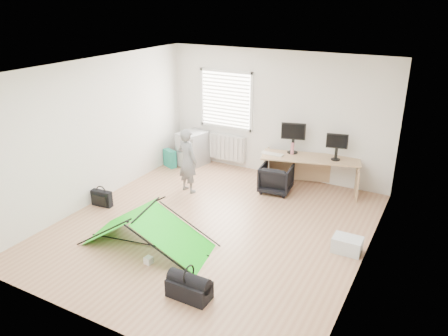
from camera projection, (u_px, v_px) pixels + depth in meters
The scene contains 18 objects.
ground at pixel (213, 226), 7.56m from camera, with size 5.50×5.50×0.00m, color #AD7D5C.
back_wall at pixel (276, 115), 9.30m from camera, with size 5.00×0.02×2.70m, color silver.
window at pixel (226, 100), 9.72m from camera, with size 1.20×0.06×1.20m, color silver.
radiator at pixel (225, 147), 10.10m from camera, with size 1.00×0.12×0.60m, color silver.
desk at pixel (309, 172), 8.96m from camera, with size 1.96×0.62×0.67m, color tan.
filing_cabinet at pixel (193, 148), 10.18m from camera, with size 0.50×0.67×0.78m, color #9C9FA1.
monitor_left at pixel (293, 142), 8.99m from camera, with size 0.50×0.11×0.47m, color black.
monitor_right at pixel (336, 150), 8.62m from camera, with size 0.42×0.09×0.40m, color black.
keyboard at pixel (272, 154), 8.99m from camera, with size 0.46×0.16×0.02m, color beige.
thermos at pixel (292, 149), 8.96m from camera, with size 0.07×0.07×0.24m, color #B86772.
office_chair at pixel (276, 178), 8.79m from camera, with size 0.61×0.63×0.57m, color black.
person at pixel (188, 161), 8.68m from camera, with size 0.48×0.32×1.32m, color slate.
kite at pixel (147, 228), 6.87m from camera, with size 2.07×0.90×0.64m, color #14D014, non-canonical shape.
storage_crate at pixel (347, 245), 6.78m from camera, with size 0.44×0.31×0.25m, color silver.
tote_bag at pixel (170, 158), 10.10m from camera, with size 0.34×0.15×0.40m, color #1F8E76.
laptop_bag at pixel (102, 198), 8.24m from camera, with size 0.41×0.12×0.31m, color black.
white_box at pixel (149, 260), 6.50m from camera, with size 0.11×0.11×0.11m, color silver.
duffel_bag at pixel (189, 289), 5.75m from camera, with size 0.58×0.30×0.25m, color black.
Camera 1 is at (3.33, -5.75, 3.75)m, focal length 35.00 mm.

